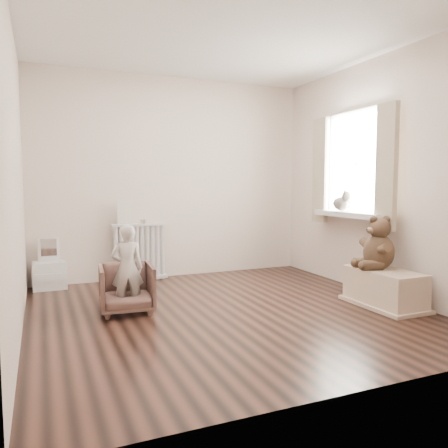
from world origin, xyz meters
name	(u,v)px	position (x,y,z in m)	size (l,w,h in m)	color
floor	(228,311)	(0.00, 0.00, 0.00)	(3.60, 3.60, 0.01)	black
ceiling	(228,31)	(0.00, 0.00, 2.60)	(3.60, 3.60, 0.01)	white
back_wall	(173,178)	(0.00, 1.80, 1.30)	(3.60, 0.02, 2.60)	silver
front_wall	(357,169)	(0.00, -1.80, 1.30)	(3.60, 0.02, 2.60)	silver
left_wall	(15,173)	(-1.80, 0.00, 1.30)	(0.02, 3.60, 2.60)	silver
right_wall	(379,177)	(1.80, 0.00, 1.30)	(0.02, 3.60, 2.60)	silver
window	(358,164)	(1.76, 0.30, 1.45)	(0.03, 0.90, 1.10)	white
window_sill	(350,214)	(1.67, 0.30, 0.87)	(0.22, 1.10, 0.06)	silver
curtain_left	(386,167)	(1.65, -0.27, 1.39)	(0.06, 0.26, 1.30)	#C2B292
curtain_right	(320,171)	(1.65, 0.87, 1.39)	(0.06, 0.26, 1.30)	#C2B292
radiator	(140,250)	(-0.49, 1.68, 0.39)	(0.69, 0.13, 0.73)	silver
paper_doll	(124,212)	(-0.67, 1.68, 0.87)	(0.18, 0.02, 0.30)	beige
tin_a	(144,221)	(-0.43, 1.68, 0.75)	(0.09, 0.09, 0.05)	#A59E8C
toy_vanity	(50,265)	(-1.55, 1.65, 0.28)	(0.37, 0.27, 0.59)	silver
armchair	(127,288)	(-0.90, 0.35, 0.23)	(0.49, 0.51, 0.46)	brown
child	(127,268)	(-0.90, 0.30, 0.43)	(0.30, 0.20, 0.82)	beige
toy_bench	(385,286)	(1.52, -0.44, 0.20)	(0.41, 0.78, 0.37)	beige
teddy_bear	(379,239)	(1.52, -0.34, 0.67)	(0.43, 0.33, 0.52)	#392719
plush_cat	(342,203)	(1.66, 0.45, 1.00)	(0.18, 0.29, 0.24)	#70675D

